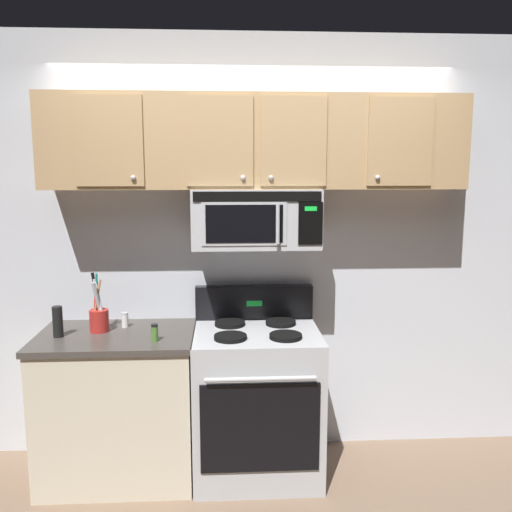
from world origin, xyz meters
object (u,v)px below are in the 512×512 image
Objects in this scene: stove_range at (257,399)px; spice_jar at (155,333)px; over_range_microwave at (255,218)px; salt_shaker at (125,320)px; utensil_crock_red at (99,316)px; pepper_mill at (58,322)px.

stove_range is 0.78m from spice_jar.
salt_shaker is at bearing 178.75° from over_range_microwave.
stove_range is 3.13× the size of utensil_crock_red.
over_range_microwave is 0.90m from spice_jar.
spice_jar is (0.36, -0.21, -0.05)m from utensil_crock_red.
over_range_microwave is at bearing 24.78° from spice_jar.
salt_shaker is 0.91× the size of spice_jar.
pepper_mill is at bearing 168.75° from spice_jar.
pepper_mill reaches higher than spice_jar.
over_range_microwave is (-0.00, 0.12, 1.11)m from stove_range.
utensil_crock_red is at bearing 23.82° from pepper_mill.
salt_shaker is (-0.81, 0.02, -0.63)m from over_range_microwave.
over_range_microwave is at bearing 90.14° from stove_range.
over_range_microwave is 4.18× the size of pepper_mill.
over_range_microwave is 2.12× the size of utensil_crock_red.
spice_jar is at bearing -155.22° from over_range_microwave.
over_range_microwave reaches higher than utensil_crock_red.
utensil_crock_red is 0.17m from salt_shaker.
spice_jar is at bearing -11.25° from pepper_mill.
salt_shaker is 0.51× the size of pepper_mill.
salt_shaker is at bearing 26.52° from pepper_mill.
stove_range is at bearing -9.42° from salt_shaker.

